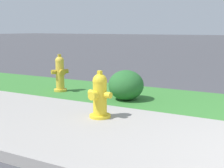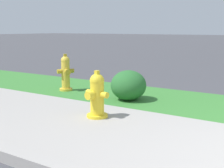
% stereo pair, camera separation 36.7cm
% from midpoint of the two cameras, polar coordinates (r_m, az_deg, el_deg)
% --- Properties ---
extents(fire_hydrant_across_street, '(0.39, 0.36, 0.69)m').
position_cam_midpoint_polar(fire_hydrant_across_street, '(4.49, -4.61, -2.18)').
color(fire_hydrant_across_street, yellow).
rests_on(fire_hydrant_across_street, ground).
extents(fire_hydrant_at_driveway, '(0.32, 0.34, 0.77)m').
position_cam_midpoint_polar(fire_hydrant_at_driveway, '(6.50, -11.09, 1.87)').
color(fire_hydrant_at_driveway, gold).
rests_on(fire_hydrant_at_driveway, ground).
extents(shrub_bush_far_verge, '(0.64, 0.64, 0.55)m').
position_cam_midpoint_polar(shrub_bush_far_verge, '(5.63, 0.71, -0.21)').
color(shrub_bush_far_verge, '#28662D').
rests_on(shrub_bush_far_verge, ground).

